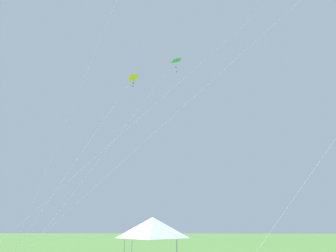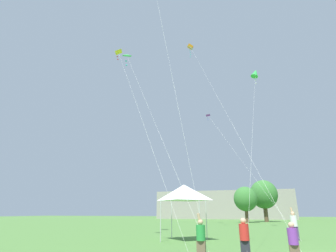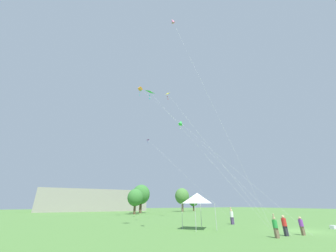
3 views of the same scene
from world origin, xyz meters
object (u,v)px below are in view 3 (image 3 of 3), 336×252
kite_purple_delta_0 (149,141)px  kite_pink_diamond_1 (173,22)px  kite_green_delta_2 (151,92)px  kite_orange_box_3 (140,89)px  person_red_shirt (284,225)px  festival_tent (197,198)px  person_green_shirt (275,226)px  cooler_box (333,227)px  person_purple_shirt (301,225)px  person_white_shirt (232,216)px  kite_green_diamond_5 (181,123)px  kite_yellow_delta_4 (169,95)px

kite_purple_delta_0 → kite_pink_diamond_1: bearing=-101.2°
kite_green_delta_2 → kite_orange_box_3: kite_orange_box_3 is taller
person_red_shirt → kite_purple_delta_0: bearing=5.8°
kite_purple_delta_0 → kite_pink_diamond_1: kite_pink_diamond_1 is taller
festival_tent → kite_pink_diamond_1: bearing=-164.4°
person_red_shirt → person_green_shirt: (-1.70, -0.32, -0.00)m
kite_orange_box_3 → cooler_box: bearing=-54.8°
cooler_box → kite_green_delta_2: bearing=158.7°
person_red_shirt → kite_pink_diamond_1: (-7.48, 5.96, 27.35)m
person_purple_shirt → person_green_shirt: bearing=81.3°
kite_pink_diamond_1 → kite_green_delta_2: size_ratio=1.73×
person_white_shirt → kite_green_diamond_5: kite_green_diamond_5 is taller
person_green_shirt → kite_green_delta_2: 19.24m
person_red_shirt → kite_green_delta_2: 19.88m
festival_tent → kite_pink_diamond_1: (-3.37, -0.94, 25.08)m
cooler_box → kite_green_delta_2: 25.94m
person_red_shirt → kite_orange_box_3: kite_orange_box_3 is taller
person_green_shirt → kite_purple_delta_0: (-2.48, 22.92, 13.57)m
person_white_shirt → person_green_shirt: 10.75m
person_purple_shirt → kite_purple_delta_0: bearing=7.3°
festival_tent → kite_pink_diamond_1: kite_pink_diamond_1 is taller
person_white_shirt → person_green_shirt: person_white_shirt is taller
person_red_shirt → kite_green_diamond_5: kite_green_diamond_5 is taller
festival_tent → person_red_shirt: (4.11, -6.90, -2.27)m
kite_pink_diamond_1 → festival_tent: bearing=15.6°
person_white_shirt → kite_orange_box_3: bearing=-12.6°
festival_tent → person_purple_shirt: 9.64m
kite_orange_box_3 → kite_yellow_delta_4: 22.34m
person_green_shirt → kite_green_delta_2: size_ratio=0.11×
person_red_shirt → kite_orange_box_3: 35.19m
kite_green_delta_2 → kite_orange_box_3: (3.23, 15.04, 10.41)m
kite_pink_diamond_1 → person_red_shirt: bearing=-38.5°
person_green_shirt → kite_yellow_delta_4: (-7.16, 5.06, 13.24)m
kite_purple_delta_0 → person_red_shirt: bearing=-79.5°
person_red_shirt → kite_orange_box_3: bearing=11.2°
cooler_box → kite_pink_diamond_1: (-16.75, 5.27, 28.03)m
kite_green_delta_2 → kite_yellow_delta_4: size_ratio=1.14×
person_green_shirt → kite_yellow_delta_4: bearing=-96.1°
person_green_shirt → kite_yellow_delta_4: 15.88m
cooler_box → person_green_shirt: person_green_shirt is taller
kite_purple_delta_0 → kite_yellow_delta_4: 18.47m
person_purple_shirt → kite_green_delta_2: (-11.52, 8.52, 15.35)m
person_white_shirt → kite_pink_diamond_1: bearing=60.2°
person_purple_shirt → kite_green_delta_2: bearing=46.4°
person_white_shirt → person_purple_shirt: bearing=124.6°
cooler_box → kite_pink_diamond_1: bearing=162.5°
kite_green_delta_2 → kite_orange_box_3: size_ratio=0.61×
person_green_shirt → person_white_shirt: bearing=-177.2°
cooler_box → kite_green_diamond_5: kite_green_diamond_5 is taller
person_red_shirt → cooler_box: bearing=-90.4°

